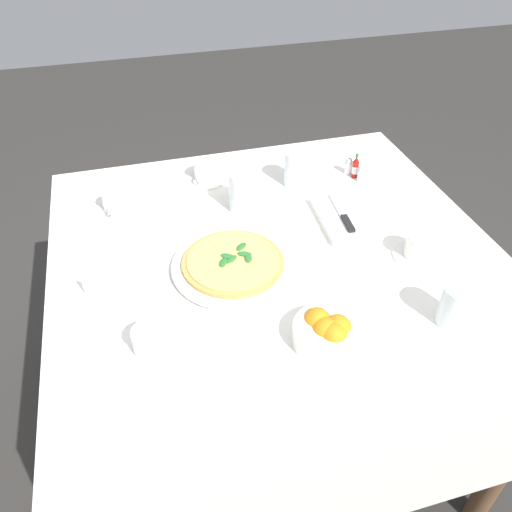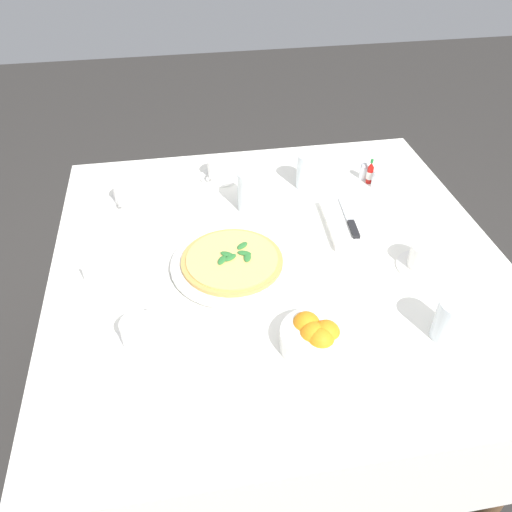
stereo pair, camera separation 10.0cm
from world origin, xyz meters
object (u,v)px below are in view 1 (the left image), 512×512
(pizza_plate, at_px, (233,266))
(salt_shaker, at_px, (349,166))
(water_glass_back_corner, at_px, (296,170))
(menu_card, at_px, (98,291))
(water_glass_left_edge, at_px, (242,193))
(napkin_folded, at_px, (342,218))
(hot_sauce_bottle, at_px, (355,168))
(coffee_cup_center_back, at_px, (116,202))
(dinner_knife, at_px, (342,213))
(water_glass_near_left, at_px, (455,308))
(citrus_bowl, at_px, (328,332))
(pizza, at_px, (233,262))
(coffee_cup_far_left, at_px, (206,172))
(pepper_shaker, at_px, (362,174))
(coffee_cup_near_right, at_px, (151,342))
(coffee_cup_far_right, at_px, (420,247))

(pizza_plate, xyz_separation_m, salt_shaker, (0.37, -0.48, 0.01))
(water_glass_back_corner, distance_m, menu_card, 0.72)
(water_glass_left_edge, height_order, napkin_folded, water_glass_left_edge)
(napkin_folded, bearing_deg, hot_sauce_bottle, -28.46)
(coffee_cup_center_back, height_order, dinner_knife, coffee_cup_center_back)
(water_glass_near_left, relative_size, citrus_bowl, 0.68)
(pizza_plate, height_order, water_glass_back_corner, water_glass_back_corner)
(pizza, xyz_separation_m, coffee_cup_far_left, (0.45, -0.02, 0.00))
(salt_shaker, distance_m, pepper_shaker, 0.06)
(salt_shaker, bearing_deg, napkin_folded, 152.81)
(coffee_cup_far_left, height_order, napkin_folded, coffee_cup_far_left)
(water_glass_left_edge, bearing_deg, pizza_plate, 160.75)
(menu_card, bearing_deg, water_glass_left_edge, -104.48)
(pizza_plate, relative_size, napkin_folded, 1.37)
(coffee_cup_near_right, xyz_separation_m, water_glass_left_edge, (0.47, -0.32, 0.03))
(coffee_cup_near_right, xyz_separation_m, citrus_bowl, (-0.07, -0.37, -0.00))
(coffee_cup_near_right, relative_size, water_glass_left_edge, 1.08)
(pizza, height_order, coffee_cup_center_back, coffee_cup_center_back)
(dinner_knife, height_order, hot_sauce_bottle, hot_sauce_bottle)
(pizza, bearing_deg, salt_shaker, -52.47)
(water_glass_near_left, xyz_separation_m, dinner_knife, (0.43, 0.08, -0.02))
(pizza, height_order, dinner_knife, pizza)
(coffee_cup_near_right, distance_m, hot_sauce_bottle, 0.90)
(pizza, relative_size, water_glass_back_corner, 2.31)
(coffee_cup_far_left, bearing_deg, dinner_knife, -134.55)
(pizza, bearing_deg, water_glass_left_edge, -19.21)
(coffee_cup_far_right, height_order, water_glass_near_left, water_glass_near_left)
(pepper_shaker, bearing_deg, pizza_plate, 121.97)
(salt_shaker, bearing_deg, coffee_cup_far_left, 79.57)
(pizza_plate, xyz_separation_m, coffee_cup_center_back, (0.35, 0.27, 0.02))
(coffee_cup_far_left, distance_m, coffee_cup_center_back, 0.31)
(coffee_cup_far_right, relative_size, pepper_shaker, 2.32)
(pizza_plate, distance_m, coffee_cup_far_left, 0.45)
(pizza_plate, relative_size, pepper_shaker, 5.56)
(coffee_cup_near_right, distance_m, water_glass_back_corner, 0.76)
(pepper_shaker, bearing_deg, coffee_cup_far_left, 73.61)
(napkin_folded, height_order, menu_card, menu_card)
(pizza, xyz_separation_m, napkin_folded, (0.12, -0.35, -0.01))
(pepper_shaker, bearing_deg, menu_card, 111.91)
(water_glass_back_corner, height_order, dinner_knife, water_glass_back_corner)
(coffee_cup_far_right, xyz_separation_m, citrus_bowl, (-0.20, 0.34, -0.00))
(pizza_plate, height_order, hot_sauce_bottle, hot_sauce_bottle)
(coffee_cup_center_back, xyz_separation_m, water_glass_left_edge, (-0.09, -0.36, 0.03))
(coffee_cup_center_back, relative_size, hot_sauce_bottle, 1.57)
(coffee_cup_far_left, relative_size, citrus_bowl, 0.87)
(pizza_plate, distance_m, menu_card, 0.33)
(coffee_cup_center_back, height_order, citrus_bowl, same)
(napkin_folded, bearing_deg, pizza_plate, 112.74)
(pizza_plate, relative_size, coffee_cup_far_right, 2.40)
(pizza_plate, xyz_separation_m, napkin_folded, (0.12, -0.35, -0.00))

